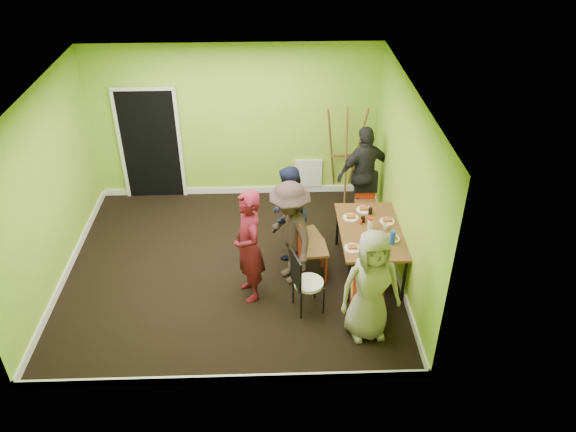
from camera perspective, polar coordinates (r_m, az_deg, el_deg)
The scene contains 28 objects.
ground at distance 8.71m, azimuth -5.63°, elevation -5.18°, with size 5.00×5.00×0.00m, color black.
room_walls at distance 8.17m, azimuth -6.15°, elevation 0.45°, with size 5.04×4.54×2.82m.
dining_table at distance 8.27m, azimuth 8.36°, elevation -1.72°, with size 0.90×1.50×0.75m.
chair_left_far at distance 8.56m, azimuth 1.48°, elevation -1.49°, with size 0.48×0.48×0.92m.
chair_left_near at distance 8.14m, azimuth 1.84°, elevation -2.81°, with size 0.48×0.48×1.07m.
chair_back_end at distance 9.48m, azimuth 7.94°, elevation 2.87°, with size 0.38×0.44×0.91m.
chair_front_end at distance 7.47m, azimuth 8.09°, elevation -7.25°, with size 0.46×0.46×1.02m.
chair_bentwood at distance 7.62m, azimuth 1.65°, elevation -6.51°, with size 0.46×0.45×0.94m.
easel at distance 10.01m, azimuth 5.79°, elevation 6.27°, with size 0.71×0.67×1.78m.
plate_near_left at distance 8.47m, azimuth 6.39°, elevation -0.17°, with size 0.24×0.24×0.01m, color white.
plate_near_right at distance 7.83m, azimuth 6.58°, elevation -3.26°, with size 0.23×0.23×0.01m, color white.
plate_far_back at distance 8.68m, azimuth 7.72°, elevation 0.64°, with size 0.23×0.23×0.01m, color white.
plate_far_front at distance 7.80m, azimuth 9.45°, elevation -3.74°, with size 0.25×0.25×0.01m, color white.
plate_wall_back at distance 8.46m, azimuth 10.04°, elevation -0.52°, with size 0.22×0.22×0.01m, color white.
plate_wall_front at distance 8.11m, azimuth 10.51°, elevation -2.24°, with size 0.23×0.23×0.01m, color white.
thermos at distance 8.15m, azimuth 8.34°, elevation -0.98°, with size 0.08×0.08×0.21m, color white.
blue_bottle at distance 7.96m, azimuth 10.56°, elevation -2.13°, with size 0.08×0.08×0.21m, color blue.
orange_bottle at distance 8.32m, azimuth 7.42°, elevation -0.63°, with size 0.03×0.03×0.08m, color red.
glass_mid at distance 8.38m, azimuth 7.62°, elevation -0.35°, with size 0.07×0.07×0.09m, color black.
glass_back at distance 8.57m, azimuth 8.36°, elevation 0.50°, with size 0.06×0.06×0.10m, color black.
glass_front at distance 7.81m, azimuth 9.51°, elevation -3.29°, with size 0.07×0.07×0.09m, color black.
cup_a at distance 8.01m, azimuth 7.84°, elevation -2.11°, with size 0.11×0.11×0.09m, color white.
cup_b at distance 8.27m, azimuth 9.91°, elevation -1.09°, with size 0.09×0.09×0.09m, color white.
person_standing at distance 7.67m, azimuth -4.01°, elevation -3.10°, with size 0.62×0.41×1.70m, color #5B0F1E.
person_left_far at distance 8.51m, azimuth 0.03°, elevation 0.30°, with size 0.74×0.58×1.52m, color black.
person_left_near at distance 7.98m, azimuth 0.19°, elevation -1.76°, with size 1.05×0.60×1.62m, color #302220.
person_back_end at distance 9.49m, azimuth 7.77°, elevation 4.29°, with size 0.99×0.41×1.68m, color black.
person_front_end at distance 7.17m, azimuth 8.39°, elevation -7.04°, with size 0.78×0.51×1.59m, color gray.
Camera 1 is at (0.62, -6.82, 5.38)m, focal length 35.00 mm.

